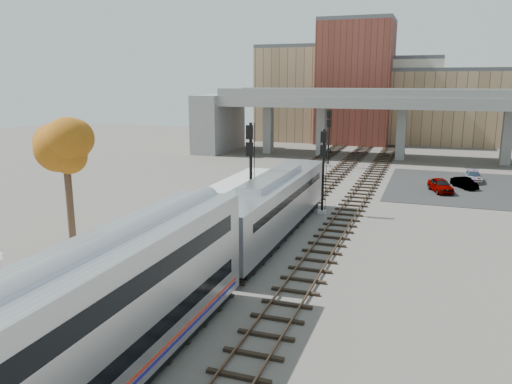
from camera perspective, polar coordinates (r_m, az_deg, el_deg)
The scene contains 16 objects.
ground at distance 29.68m, azimuth -3.64°, elevation -8.22°, with size 160.00×160.00×0.00m, color #47423D.
platform at distance 33.00m, azimuth -15.37°, elevation -6.17°, with size 4.50×60.00×0.35m, color #9E9E99.
yellow_strip at distance 31.93m, azimuth -12.57°, elevation -6.31°, with size 0.70×60.00×0.01m, color yellow.
tracks at distance 40.65m, azimuth 4.50°, elevation -2.36°, with size 10.70×95.00×0.25m.
overpass at distance 70.90m, azimuth 14.68°, elevation 8.37°, with size 54.00×12.00×9.50m.
buildings_far at distance 92.60m, azimuth 13.68°, elevation 10.60°, with size 43.00×21.00×20.60m.
parking_lot at distance 54.58m, azimuth 22.25°, elevation 0.54°, with size 14.00×18.00×0.04m, color black.
locomotive at distance 34.15m, azimuth 1.88°, elevation -1.40°, with size 3.02×19.05×4.10m.
coach at distance 15.51m, azimuth -25.90°, elevation -18.72°, with size 3.03×25.00×5.00m.
signal_mast_near at distance 35.75m, azimuth -0.64°, elevation 1.93°, with size 0.60×0.64×7.67m.
signal_mast_mid at distance 40.03m, azimuth 7.65°, elevation 2.14°, with size 0.60×0.64×6.84m.
signal_mast_far at distance 62.81m, azimuth 8.31°, elevation 6.07°, with size 0.60×0.64×7.12m.
tree at distance 32.50m, azimuth -20.97°, elevation 4.81°, with size 3.60×3.60×8.90m.
car_a at distance 51.20m, azimuth 20.35°, elevation 0.73°, with size 1.57×3.90×1.33m, color #99999E.
car_b at distance 53.95m, azimuth 22.72°, elevation 0.97°, with size 1.14×3.26×1.08m, color #99999E.
car_c at distance 57.72m, azimuth 23.57°, elevation 1.65°, with size 1.64×4.03×1.17m, color #99999E.
Camera 1 is at (10.98, -25.48, 10.53)m, focal length 35.00 mm.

